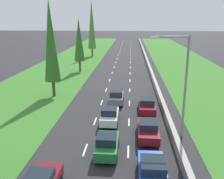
% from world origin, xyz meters
% --- Properties ---
extents(ground_plane, '(300.00, 300.00, 0.00)m').
position_xyz_m(ground_plane, '(0.00, 60.00, 0.00)').
color(ground_plane, '#28282B').
rests_on(ground_plane, ground).
extents(grass_verge_left, '(14.00, 140.00, 0.04)m').
position_xyz_m(grass_verge_left, '(-12.65, 60.00, 0.02)').
color(grass_verge_left, '#387528').
rests_on(grass_verge_left, ground).
extents(grass_verge_right, '(14.00, 140.00, 0.04)m').
position_xyz_m(grass_verge_right, '(14.35, 60.00, 0.02)').
color(grass_verge_right, '#387528').
rests_on(grass_verge_right, ground).
extents(median_barrier, '(0.44, 120.00, 0.85)m').
position_xyz_m(median_barrier, '(5.70, 60.00, 0.42)').
color(median_barrier, '#9E9B93').
rests_on(median_barrier, ground).
extents(lane_markings, '(3.64, 116.00, 0.01)m').
position_xyz_m(lane_markings, '(0.00, 60.00, 0.01)').
color(lane_markings, white).
rests_on(lane_markings, ground).
extents(green_hatchback_centre_lane, '(1.74, 3.90, 1.72)m').
position_xyz_m(green_hatchback_centre_lane, '(0.10, 14.47, 0.84)').
color(green_hatchback_centre_lane, '#237A33').
rests_on(green_hatchback_centre_lane, ground).
extents(white_hatchback_centre_lane, '(1.74, 3.90, 1.72)m').
position_xyz_m(white_hatchback_centre_lane, '(-0.21, 20.53, 0.84)').
color(white_hatchback_centre_lane, white).
rests_on(white_hatchback_centre_lane, ground).
extents(blue_sedan_right_lane, '(1.82, 4.50, 1.64)m').
position_xyz_m(blue_sedan_right_lane, '(3.33, 11.12, 0.81)').
color(blue_sedan_right_lane, '#1E47B7').
rests_on(blue_sedan_right_lane, ground).
extents(maroon_sedan_right_lane, '(1.82, 4.50, 1.64)m').
position_xyz_m(maroon_sedan_right_lane, '(3.43, 17.56, 0.81)').
color(maroon_sedan_right_lane, maroon).
rests_on(maroon_sedan_right_lane, ground).
extents(grey_hatchback_centre_lane, '(1.74, 3.90, 1.72)m').
position_xyz_m(grey_hatchback_centre_lane, '(0.12, 26.82, 0.84)').
color(grey_hatchback_centre_lane, slate).
rests_on(grey_hatchback_centre_lane, ground).
extents(maroon_sedan_right_lane_third, '(1.82, 4.50, 1.64)m').
position_xyz_m(maroon_sedan_right_lane_third, '(3.72, 24.10, 0.81)').
color(maroon_sedan_right_lane_third, maroon).
rests_on(maroon_sedan_right_lane_third, ground).
extents(poplar_tree_second, '(2.12, 2.12, 12.77)m').
position_xyz_m(poplar_tree_second, '(-8.54, 29.24, 7.44)').
color(poplar_tree_second, '#4C3823').
rests_on(poplar_tree_second, ground).
extents(poplar_tree_third, '(2.06, 2.06, 10.32)m').
position_xyz_m(poplar_tree_third, '(-8.23, 45.93, 6.21)').
color(poplar_tree_third, '#4C3823').
rests_on(poplar_tree_third, ground).
extents(poplar_tree_fourth, '(2.17, 2.17, 14.99)m').
position_xyz_m(poplar_tree_fourth, '(-8.88, 66.81, 8.55)').
color(poplar_tree_fourth, '#4C3823').
rests_on(poplar_tree_fourth, ground).
extents(street_light_mast, '(3.20, 0.28, 9.00)m').
position_xyz_m(street_light_mast, '(6.18, 18.09, 5.23)').
color(street_light_mast, gray).
rests_on(street_light_mast, ground).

